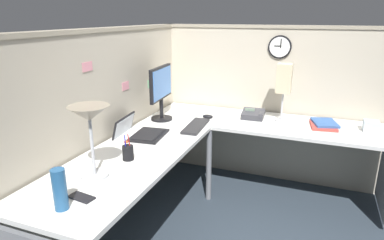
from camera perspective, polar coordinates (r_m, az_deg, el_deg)
ground_plane at (r=3.11m, az=4.71°, el=-15.09°), size 6.80×6.80×0.00m
cubicle_wall_back at (r=2.82m, az=-14.29°, el=-1.25°), size 2.57×0.12×1.58m
cubicle_wall_right at (r=3.54m, az=13.23°, el=2.59°), size 0.12×2.37×1.58m
desk at (r=2.68m, az=5.11°, el=-5.43°), size 2.35×2.15×0.73m
monitor at (r=3.09m, az=-5.29°, el=5.27°), size 0.46×0.20×0.50m
laptop at (r=2.78m, az=-9.21°, el=-2.07°), size 0.38×0.41×0.22m
keyboard at (r=2.93m, az=0.65°, el=-1.04°), size 0.44×0.17×0.02m
computer_mouse at (r=3.20m, az=2.70°, el=0.62°), size 0.06×0.10×0.03m
desk_lamp_dome at (r=2.03m, az=-17.04°, el=0.10°), size 0.24×0.24×0.44m
pen_cup at (r=2.32m, az=-10.85°, el=-5.44°), size 0.08×0.08×0.18m
cell_phone at (r=1.94m, az=-18.28°, el=-12.38°), size 0.09×0.15×0.01m
thermos_flask at (r=1.83m, az=-21.58°, el=-10.94°), size 0.07×0.07×0.22m
office_phone at (r=3.23m, az=10.46°, el=0.89°), size 0.20×0.21×0.11m
book_stack at (r=3.17m, az=21.52°, el=-0.68°), size 0.32×0.26×0.04m
desk_lamp_paper at (r=3.14m, az=15.41°, el=6.57°), size 0.13×0.13×0.53m
tissue_box at (r=3.21m, az=28.17°, el=-0.92°), size 0.12×0.12×0.09m
wall_clock at (r=3.38m, az=14.72°, el=11.93°), size 0.04×0.22×0.22m
pinned_note_leftmost at (r=3.28m, az=-7.17°, el=6.17°), size 0.09×0.00×0.08m
pinned_note_middle at (r=2.48m, az=-17.38°, el=8.65°), size 0.11×0.00×0.07m
pinned_note_rightmost at (r=2.90m, az=-11.25°, el=5.71°), size 0.10×0.00×0.07m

